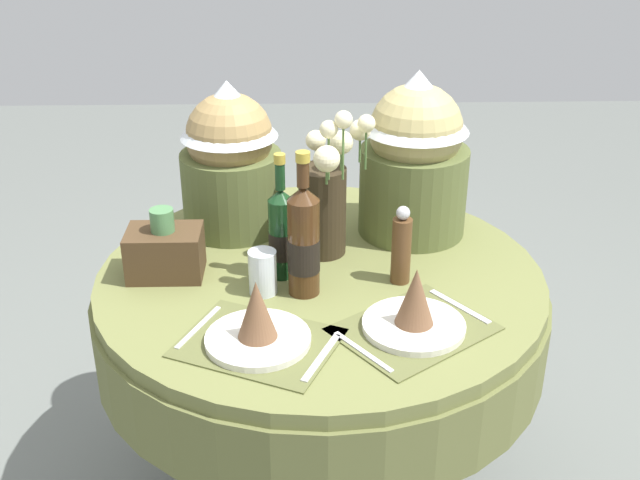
{
  "coord_description": "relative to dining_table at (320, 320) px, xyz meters",
  "views": [
    {
      "loc": [
        -0.05,
        -1.82,
        1.75
      ],
      "look_at": [
        0.0,
        0.03,
        0.83
      ],
      "focal_mm": 44.23,
      "sensor_mm": 36.0,
      "label": 1
    }
  ],
  "objects": [
    {
      "name": "gift_tub_back_right",
      "position": [
        0.27,
        0.25,
        0.4
      ],
      "size": [
        0.31,
        0.31,
        0.47
      ],
      "color": "#566033",
      "rests_on": "dining_table"
    },
    {
      "name": "place_setting_right",
      "position": [
        0.21,
        -0.28,
        0.2
      ],
      "size": [
        0.43,
        0.41,
        0.16
      ],
      "color": "brown",
      "rests_on": "dining_table"
    },
    {
      "name": "flower_vase",
      "position": [
        0.02,
        0.11,
        0.32
      ],
      "size": [
        0.2,
        0.23,
        0.43
      ],
      "color": "#332819",
      "rests_on": "dining_table"
    },
    {
      "name": "tumbler_near_right",
      "position": [
        -0.15,
        -0.1,
        0.21
      ],
      "size": [
        0.07,
        0.07,
        0.11
      ],
      "primitive_type": "cylinder",
      "color": "silver",
      "rests_on": "dining_table"
    },
    {
      "name": "gift_tub_back_left",
      "position": [
        -0.25,
        0.28,
        0.38
      ],
      "size": [
        0.29,
        0.29,
        0.44
      ],
      "color": "#566033",
      "rests_on": "dining_table"
    },
    {
      "name": "pepper_mill",
      "position": [
        0.2,
        -0.05,
        0.25
      ],
      "size": [
        0.05,
        0.05,
        0.21
      ],
      "color": "brown",
      "rests_on": "dining_table"
    },
    {
      "name": "wine_bottle_centre",
      "position": [
        -0.1,
        -0.01,
        0.27
      ],
      "size": [
        0.07,
        0.07,
        0.34
      ],
      "color": "#143819",
      "rests_on": "dining_table"
    },
    {
      "name": "dining_table",
      "position": [
        0.0,
        0.0,
        0.0
      ],
      "size": [
        1.2,
        1.2,
        0.75
      ],
      "color": "olive",
      "rests_on": "ground"
    },
    {
      "name": "place_setting_left",
      "position": [
        -0.15,
        -0.33,
        0.2
      ],
      "size": [
        0.42,
        0.38,
        0.16
      ],
      "color": "brown",
      "rests_on": "dining_table"
    },
    {
      "name": "woven_basket_side_left",
      "position": [
        -0.4,
        0.0,
        0.22
      ],
      "size": [
        0.19,
        0.14,
        0.19
      ],
      "color": "#47331E",
      "rests_on": "dining_table"
    },
    {
      "name": "wine_bottle_left",
      "position": [
        -0.04,
        -0.1,
        0.29
      ],
      "size": [
        0.08,
        0.08,
        0.37
      ],
      "color": "#422814",
      "rests_on": "dining_table"
    }
  ]
}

